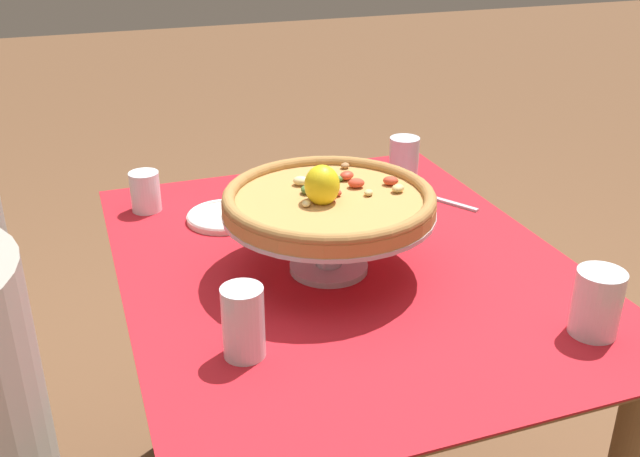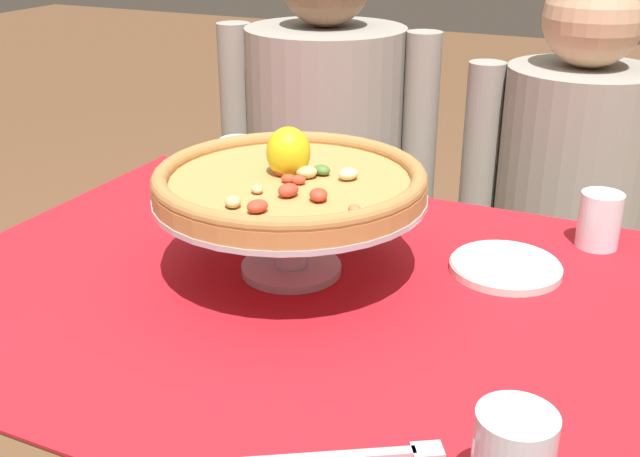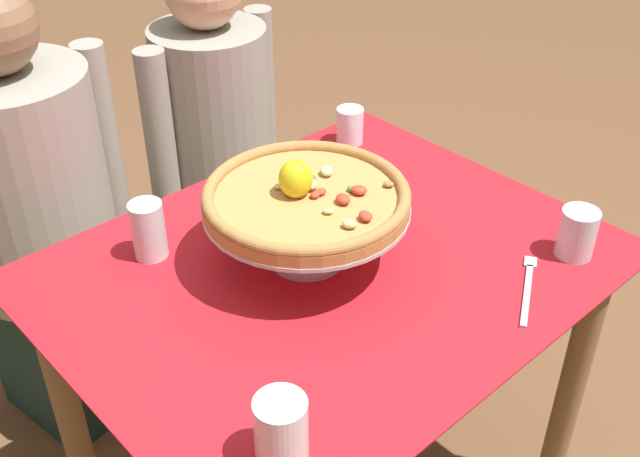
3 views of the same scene
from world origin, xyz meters
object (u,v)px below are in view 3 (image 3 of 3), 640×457
water_glass_front_left (281,434)px  diner_right (218,162)px  diner_left (39,227)px  pizza (306,196)px  side_plate (362,178)px  dinner_fork (528,286)px  water_glass_back_left (149,233)px  water_glass_front_right (576,236)px  water_glass_back_right (350,128)px  pizza_stand (307,219)px

water_glass_front_left → diner_right: size_ratio=0.10×
diner_left → diner_right: (0.57, 0.04, -0.05)m
pizza → side_plate: 0.35m
dinner_fork → diner_right: diner_right is taller
water_glass_front_left → water_glass_back_left: 0.57m
water_glass_front_right → water_glass_back_right: water_glass_front_right is taller
water_glass_front_right → water_glass_back_right: size_ratio=1.12×
pizza → diner_right: diner_right is taller
pizza_stand → side_plate: pizza_stand is taller
water_glass_front_left → diner_left: 1.06m
pizza_stand → water_glass_front_right: pizza_stand is taller
water_glass_front_left → diner_right: (0.66, 1.07, -0.26)m
water_glass_back_left → side_plate: (0.51, -0.08, -0.04)m
water_glass_front_left → water_glass_back_right: bearing=39.7°
pizza_stand → diner_left: bearing=110.7°
side_plate → diner_right: 0.64m
pizza → water_glass_front_left: 0.49m
water_glass_front_left → water_glass_back_left: size_ratio=0.95×
water_glass_front_right → side_plate: water_glass_front_right is taller
water_glass_front_left → water_glass_back_left: water_glass_back_left is taller
water_glass_front_right → diner_right: diner_right is taller
water_glass_front_right → side_plate: bearing=102.8°
water_glass_front_right → water_glass_back_right: bearing=89.8°
dinner_fork → diner_right: 1.11m
water_glass_front_right → diner_left: 1.25m
water_glass_back_right → side_plate: bearing=-126.0°
water_glass_front_left → side_plate: bearing=36.3°
dinner_fork → diner_right: size_ratio=0.17×
pizza_stand → dinner_fork: (0.25, -0.35, -0.09)m
water_glass_front_left → dinner_fork: 0.60m
water_glass_back_right → water_glass_front_right: bearing=-90.2°
pizza_stand → water_glass_back_left: size_ratio=3.31×
diner_right → diner_left: bearing=-175.8°
pizza_stand → pizza: 0.05m
water_glass_back_left → water_glass_back_right: bearing=6.5°
water_glass_front_right → water_glass_front_left: bearing=179.0°
water_glass_back_left → diner_right: bearing=44.6°
side_plate → diner_left: diner_left is taller
pizza → water_glass_back_left: bearing=134.7°
water_glass_back_left → dinner_fork: size_ratio=0.62×
pizza → water_glass_back_left: 0.32m
water_glass_back_right → diner_right: diner_right is taller
water_glass_front_left → diner_left: diner_left is taller
pizza → diner_left: 0.80m
water_glass_back_right → side_plate: 0.19m
water_glass_back_right → diner_left: 0.80m
water_glass_back_right → side_plate: size_ratio=0.54×
water_glass_back_left → side_plate: bearing=-9.4°
water_glass_back_right → water_glass_back_left: 0.63m
pizza_stand → dinner_fork: pizza_stand is taller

